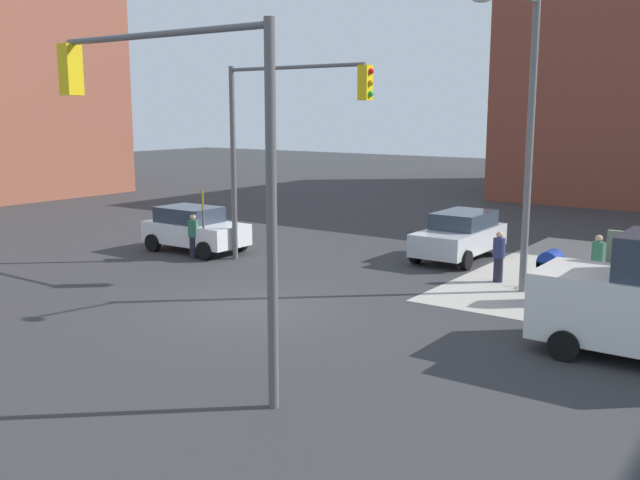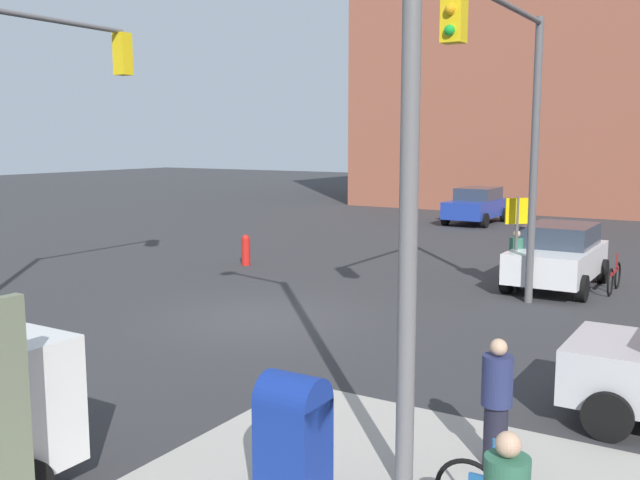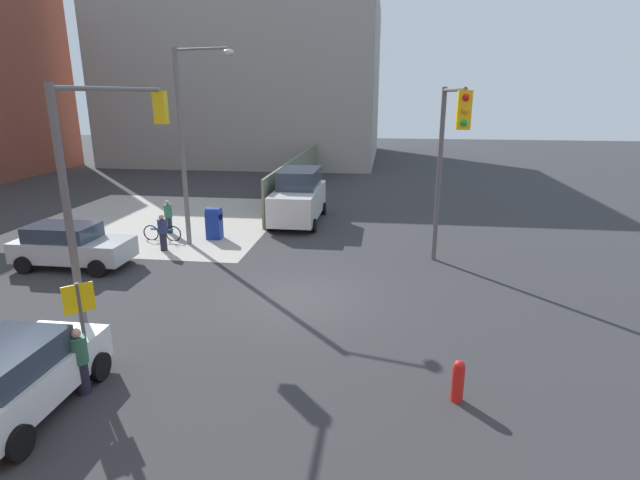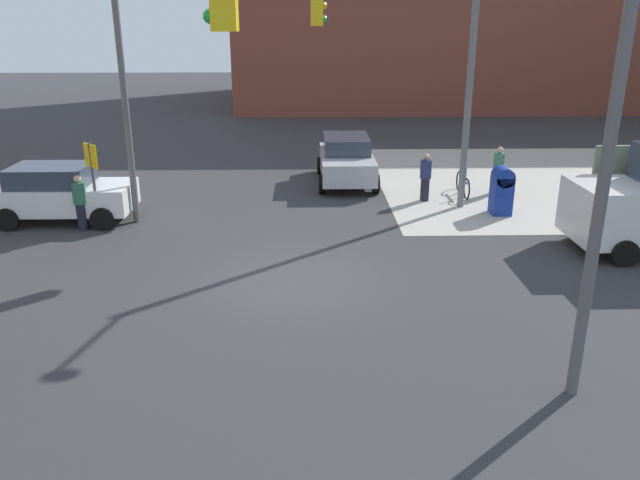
# 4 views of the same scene
# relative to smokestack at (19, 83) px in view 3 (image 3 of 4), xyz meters

# --- Properties ---
(ground_plane) EXTENTS (120.00, 120.00, 0.00)m
(ground_plane) POSITION_rel_smokestack_xyz_m (-27.74, -30.00, -7.14)
(ground_plane) COLOR #333335
(sidewalk_corner) EXTENTS (12.00, 12.00, 0.01)m
(sidewalk_corner) POSITION_rel_smokestack_xyz_m (-18.74, -21.00, -7.13)
(sidewalk_corner) COLOR #ADA89E
(sidewalk_corner) RESTS_ON ground
(construction_fence) EXTENTS (19.11, 0.12, 2.40)m
(construction_fence) POSITION_rel_smokestack_xyz_m (-10.19, -26.80, -5.94)
(construction_fence) COLOR slate
(construction_fence) RESTS_ON ground
(building_loft_east) EXTENTS (20.00, 24.00, 14.91)m
(building_loft_east) POSITION_rel_smokestack_xyz_m (8.26, -19.29, 0.32)
(building_loft_east) COLOR #9E9B93
(building_loft_east) RESTS_ON ground
(smokestack) EXTENTS (1.80, 1.80, 14.27)m
(smokestack) POSITION_rel_smokestack_xyz_m (0.00, 0.00, 0.00)
(smokestack) COLOR brown
(smokestack) RESTS_ON ground
(traffic_signal_nw_corner) EXTENTS (5.57, 0.36, 6.50)m
(traffic_signal_nw_corner) POSITION_rel_smokestack_xyz_m (-30.12, -25.50, -2.50)
(traffic_signal_nw_corner) COLOR #59595B
(traffic_signal_nw_corner) RESTS_ON ground
(traffic_signal_se_corner) EXTENTS (5.48, 0.36, 6.50)m
(traffic_signal_se_corner) POSITION_rel_smokestack_xyz_m (-25.33, -34.50, -2.51)
(traffic_signal_se_corner) COLOR #59595B
(traffic_signal_se_corner) RESTS_ON ground
(street_lamp_corner) EXTENTS (0.93, 2.62, 8.00)m
(street_lamp_corner) POSITION_rel_smokestack_xyz_m (-22.63, -24.56, -2.44)
(street_lamp_corner) COLOR slate
(street_lamp_corner) RESTS_ON ground
(warning_sign_two_way) EXTENTS (0.48, 0.48, 2.40)m
(warning_sign_two_way) POSITION_rel_smokestack_xyz_m (-33.14, -26.10, -5.50)
(warning_sign_two_way) COLOR #4C4C4C
(warning_sign_two_way) RESTS_ON ground
(mailbox_blue) EXTENTS (0.56, 0.64, 1.43)m
(mailbox_blue) POSITION_rel_smokestack_xyz_m (-21.54, -25.00, -6.37)
(mailbox_blue) COLOR navy
(mailbox_blue) RESTS_ON ground
(fire_hydrant) EXTENTS (0.26, 0.26, 0.94)m
(fire_hydrant) POSITION_rel_smokestack_xyz_m (-32.74, -34.20, -6.65)
(fire_hydrant) COLOR red
(fire_hydrant) RESTS_ON ground
(coupe_silver) EXTENTS (2.02, 4.20, 1.62)m
(coupe_silver) POSITION_rel_smokestack_xyz_m (-25.91, -21.00, -6.29)
(coupe_silver) COLOR #B7BABF
(coupe_silver) RESTS_ON ground
(hatchback_white) EXTENTS (3.82, 2.02, 1.62)m
(hatchback_white) POSITION_rel_smokestack_xyz_m (-34.36, -25.35, -6.30)
(hatchback_white) COLOR white
(hatchback_white) RESTS_ON ground
(van_white_delivery) EXTENTS (5.40, 2.32, 2.62)m
(van_white_delivery) POSITION_rel_smokestack_xyz_m (-17.94, -28.20, -5.86)
(van_white_delivery) COLOR white
(van_white_delivery) RESTS_ON ground
(pedestrian_crossing) EXTENTS (0.36, 0.36, 1.54)m
(pedestrian_crossing) POSITION_rel_smokestack_xyz_m (-23.54, -23.50, -6.35)
(pedestrian_crossing) COLOR navy
(pedestrian_crossing) RESTS_ON ground
(pedestrian_waiting) EXTENTS (0.36, 0.36, 1.57)m
(pedestrian_waiting) POSITION_rel_smokestack_xyz_m (-20.94, -22.60, -6.33)
(pedestrian_waiting) COLOR #2D664C
(pedestrian_waiting) RESTS_ON ground
(pedestrian_walking_north) EXTENTS (0.36, 0.36, 1.54)m
(pedestrian_walking_north) POSITION_rel_smokestack_xyz_m (-33.54, -26.20, -6.35)
(pedestrian_walking_north) COLOR #2D664C
(pedestrian_walking_north) RESTS_ON ground
(bicycle_leaning_on_fence) EXTENTS (0.05, 1.75, 0.97)m
(bicycle_leaning_on_fence) POSITION_rel_smokestack_xyz_m (-22.14, -22.80, -6.79)
(bicycle_leaning_on_fence) COLOR black
(bicycle_leaning_on_fence) RESTS_ON ground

